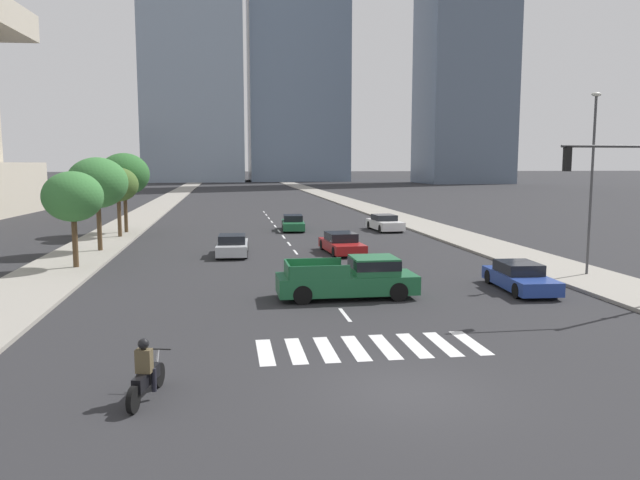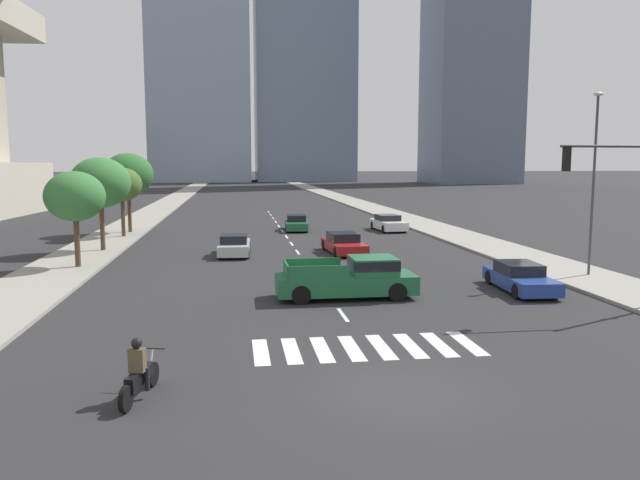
{
  "view_description": "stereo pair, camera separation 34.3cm",
  "coord_description": "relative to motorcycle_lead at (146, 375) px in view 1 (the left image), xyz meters",
  "views": [
    {
      "loc": [
        -4.19,
        -13.75,
        5.47
      ],
      "look_at": [
        0.0,
        13.62,
        2.0
      ],
      "focal_mm": 34.42,
      "sensor_mm": 36.0,
      "label": 1
    },
    {
      "loc": [
        -3.85,
        -13.8,
        5.47
      ],
      "look_at": [
        0.0,
        13.62,
        2.0
      ],
      "focal_mm": 34.42,
      "sensor_mm": 36.0,
      "label": 2
    }
  ],
  "objects": [
    {
      "name": "sedan_silver_3",
      "position": [
        2.23,
        22.4,
        -0.0
      ],
      "size": [
        1.98,
        4.33,
        1.26
      ],
      "rotation": [
        0.0,
        0.0,
        1.52
      ],
      "color": "#B7BABF",
      "rests_on": "ground"
    },
    {
      "name": "street_tree_third",
      "position": [
        -5.81,
        32.03,
        3.34
      ],
      "size": [
        2.89,
        2.89,
        5.02
      ],
      "color": "#4C3823",
      "rests_on": "sidewalk_west"
    },
    {
      "name": "pickup_truck",
      "position": [
        7.0,
        9.97,
        0.23
      ],
      "size": [
        5.68,
        2.09,
        1.67
      ],
      "rotation": [
        0.0,
        0.0,
        -0.0
      ],
      "color": "#1E6038",
      "rests_on": "ground"
    },
    {
      "name": "street_tree_fourth",
      "position": [
        -5.81,
        34.94,
        4.03
      ],
      "size": [
        3.82,
        3.82,
        6.1
      ],
      "color": "#4C3823",
      "rests_on": "sidewalk_west"
    },
    {
      "name": "sedan_green_2",
      "position": [
        7.3,
        35.58,
        -0.0
      ],
      "size": [
        2.05,
        4.7,
        1.25
      ],
      "rotation": [
        0.0,
        0.0,
        -1.64
      ],
      "color": "#1E6038",
      "rests_on": "ground"
    },
    {
      "name": "traffic_signal_near",
      "position": [
        16.49,
        6.48,
        3.87
      ],
      "size": [
        4.38,
        0.28,
        6.33
      ],
      "rotation": [
        0.0,
        0.0,
        3.14
      ],
      "color": "#333335",
      "rests_on": "sidewalk_east"
    },
    {
      "name": "lane_divider_center",
      "position": [
        6.11,
        31.18,
        -0.58
      ],
      "size": [
        0.14,
        50.0,
        0.01
      ],
      "color": "silver",
      "rests_on": "ground"
    },
    {
      "name": "crosswalk_near",
      "position": [
        6.11,
        3.18,
        -0.58
      ],
      "size": [
        6.75,
        2.56,
        0.01
      ],
      "color": "silver",
      "rests_on": "ground"
    },
    {
      "name": "ground_plane",
      "position": [
        6.11,
        -0.44,
        -0.58
      ],
      "size": [
        800.0,
        800.0,
        0.0
      ],
      "primitive_type": "plane",
      "color": "#28282B"
    },
    {
      "name": "street_tree_nearest",
      "position": [
        -5.81,
        18.6,
        3.19
      ],
      "size": [
        3.03,
        3.03,
        4.93
      ],
      "color": "#4C3823",
      "rests_on": "sidewalk_west"
    },
    {
      "name": "street_tree_second",
      "position": [
        -5.81,
        24.81,
        3.7
      ],
      "size": [
        3.63,
        3.63,
        5.69
      ],
      "color": "#4C3823",
      "rests_on": "sidewalk_west"
    },
    {
      "name": "sedan_white_4",
      "position": [
        14.71,
        34.34,
        0.02
      ],
      "size": [
        2.18,
        4.68,
        1.3
      ],
      "rotation": [
        0.0,
        0.0,
        -1.51
      ],
      "color": "silver",
      "rests_on": "ground"
    },
    {
      "name": "sedan_blue_1",
      "position": [
        14.44,
        10.34,
        -0.02
      ],
      "size": [
        2.02,
        4.68,
        1.2
      ],
      "rotation": [
        0.0,
        0.0,
        -1.63
      ],
      "color": "navy",
      "rests_on": "ground"
    },
    {
      "name": "street_lamp_east",
      "position": [
        19.14,
        12.78,
        4.49
      ],
      "size": [
        0.5,
        0.24,
        8.62
      ],
      "color": "#3F3F42",
      "rests_on": "sidewalk_east"
    },
    {
      "name": "sedan_red_0",
      "position": [
        8.87,
        22.45,
        -0.01
      ],
      "size": [
        2.21,
        4.89,
        1.24
      ],
      "rotation": [
        0.0,
        0.0,
        -1.5
      ],
      "color": "maroon",
      "rests_on": "ground"
    },
    {
      "name": "sidewalk_west",
      "position": [
        -6.61,
        29.56,
        -0.51
      ],
      "size": [
        4.0,
        260.0,
        0.15
      ],
      "primitive_type": "cube",
      "color": "gray",
      "rests_on": "ground"
    },
    {
      "name": "motorcycle_lead",
      "position": [
        0.0,
        0.0,
        0.0
      ],
      "size": [
        0.84,
        2.18,
        1.49
      ],
      "rotation": [
        0.0,
        0.0,
        1.33
      ],
      "color": "black",
      "rests_on": "ground"
    },
    {
      "name": "sidewalk_east",
      "position": [
        18.84,
        29.56,
        -0.51
      ],
      "size": [
        4.0,
        260.0,
        0.15
      ],
      "primitive_type": "cube",
      "color": "gray",
      "rests_on": "ground"
    }
  ]
}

